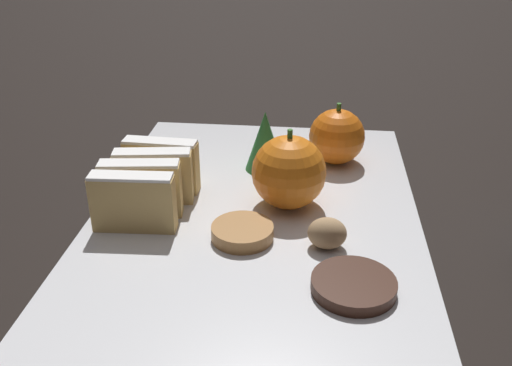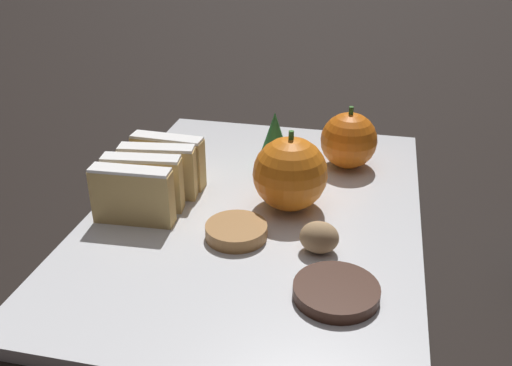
{
  "view_description": "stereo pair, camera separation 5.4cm",
  "coord_description": "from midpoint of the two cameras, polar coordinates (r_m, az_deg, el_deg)",
  "views": [
    {
      "loc": [
        0.05,
        -0.48,
        0.29
      ],
      "look_at": [
        0.0,
        0.0,
        0.04
      ],
      "focal_mm": 40.0,
      "sensor_mm": 36.0,
      "label": 1
    },
    {
      "loc": [
        0.1,
        -0.47,
        0.29
      ],
      "look_at": [
        0.0,
        0.0,
        0.04
      ],
      "focal_mm": 40.0,
      "sensor_mm": 36.0,
      "label": 2
    }
  ],
  "objects": [
    {
      "name": "ground_plane",
      "position": [
        0.56,
        -2.76,
        -3.87
      ],
      "size": [
        6.0,
        6.0,
        0.0
      ],
      "primitive_type": "plane",
      "color": "black"
    },
    {
      "name": "serving_platter",
      "position": [
        0.56,
        -2.78,
        -3.34
      ],
      "size": [
        0.31,
        0.45,
        0.01
      ],
      "color": "silver",
      "rests_on": "ground_plane"
    },
    {
      "name": "stollen_slice_front",
      "position": [
        0.53,
        -15.08,
        -1.96
      ],
      "size": [
        0.08,
        0.02,
        0.06
      ],
      "color": "tan",
      "rests_on": "serving_platter"
    },
    {
      "name": "stollen_slice_second",
      "position": [
        0.55,
        -14.22,
        -0.64
      ],
      "size": [
        0.08,
        0.03,
        0.06
      ],
      "color": "tan",
      "rests_on": "serving_platter"
    },
    {
      "name": "stollen_slice_third",
      "position": [
        0.57,
        -12.89,
        0.56
      ],
      "size": [
        0.08,
        0.03,
        0.06
      ],
      "color": "tan",
      "rests_on": "serving_platter"
    },
    {
      "name": "stollen_slice_fourth",
      "position": [
        0.6,
        -12.02,
        1.68
      ],
      "size": [
        0.08,
        0.02,
        0.06
      ],
      "color": "tan",
      "rests_on": "serving_platter"
    },
    {
      "name": "orange_near",
      "position": [
        0.55,
        0.49,
        1.02
      ],
      "size": [
        0.07,
        0.07,
        0.08
      ],
      "color": "orange",
      "rests_on": "serving_platter"
    },
    {
      "name": "orange_far",
      "position": [
        0.65,
        5.71,
        4.59
      ],
      "size": [
        0.06,
        0.06,
        0.07
      ],
      "color": "orange",
      "rests_on": "serving_platter"
    },
    {
      "name": "walnut",
      "position": [
        0.5,
        4.03,
        -5.13
      ],
      "size": [
        0.03,
        0.03,
        0.03
      ],
      "color": "tan",
      "rests_on": "serving_platter"
    },
    {
      "name": "chocolate_cookie",
      "position": [
        0.45,
        6.32,
        -10.23
      ],
      "size": [
        0.07,
        0.07,
        0.01
      ],
      "color": "#381E14",
      "rests_on": "serving_platter"
    },
    {
      "name": "gingerbread_cookie",
      "position": [
        0.51,
        -4.41,
        -5.0
      ],
      "size": [
        0.06,
        0.06,
        0.01
      ],
      "color": "#A3703D",
      "rests_on": "serving_platter"
    },
    {
      "name": "evergreen_sprig",
      "position": [
        0.63,
        -1.55,
        4.17
      ],
      "size": [
        0.04,
        0.04,
        0.07
      ],
      "color": "#2D7538",
      "rests_on": "serving_platter"
    }
  ]
}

